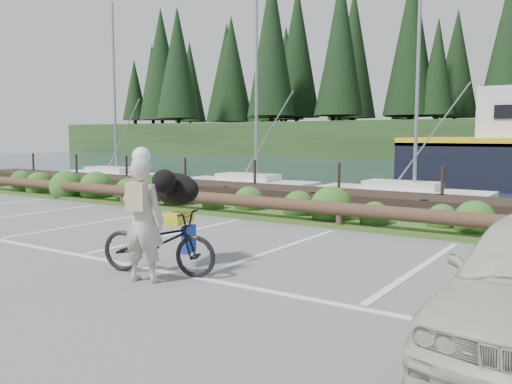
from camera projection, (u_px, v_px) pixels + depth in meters
ground at (211, 272)px, 8.34m from camera, size 72.00×72.00×0.00m
vegetation_strip at (352, 222)px, 12.71m from camera, size 34.00×1.60×0.10m
log_rail at (339, 229)px, 12.14m from camera, size 32.00×0.30×0.60m
bicycle at (158, 242)px, 8.15m from camera, size 1.98×1.12×0.98m
cyclist at (143, 220)px, 7.70m from camera, size 0.74×0.58×1.78m
dog at (176, 189)px, 8.64m from camera, size 0.65×0.97×0.51m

